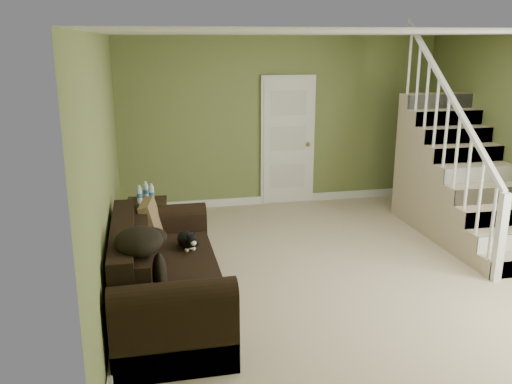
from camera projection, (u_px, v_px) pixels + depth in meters
name	position (u px, v px, depth m)	size (l,w,h in m)	color
floor	(340.00, 270.00, 6.19)	(5.00, 5.50, 0.01)	#C2AA8C
ceiling	(351.00, 33.00, 5.48)	(5.00, 5.50, 0.01)	white
wall_back	(281.00, 122.00, 8.42)	(5.00, 0.04, 2.60)	olive
wall_front	(512.00, 254.00, 3.24)	(5.00, 0.04, 2.60)	olive
wall_left	(106.00, 170.00, 5.33)	(0.04, 5.50, 2.60)	olive
baseboard_back	(281.00, 199.00, 8.73)	(5.00, 0.04, 0.12)	white
baseboard_left	(118.00, 285.00, 5.67)	(0.04, 5.50, 0.12)	white
door	(288.00, 141.00, 8.48)	(0.86, 0.12, 2.02)	white
staircase	(456.00, 185.00, 7.32)	(1.00, 2.51, 2.82)	#C2AA8C
sofa	(162.00, 279.00, 5.14)	(0.98, 2.28, 0.90)	black
side_table	(148.00, 223.00, 6.84)	(0.53, 0.53, 0.82)	black
cat	(187.00, 240.00, 5.49)	(0.28, 0.47, 0.23)	black
banana	(194.00, 287.00, 4.59)	(0.05, 0.19, 0.05)	gold
throw_pillow	(152.00, 221.00, 5.73)	(0.11, 0.45, 0.45)	#4C361E
throw_blanket	(139.00, 241.00, 4.48)	(0.39, 0.52, 0.21)	black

